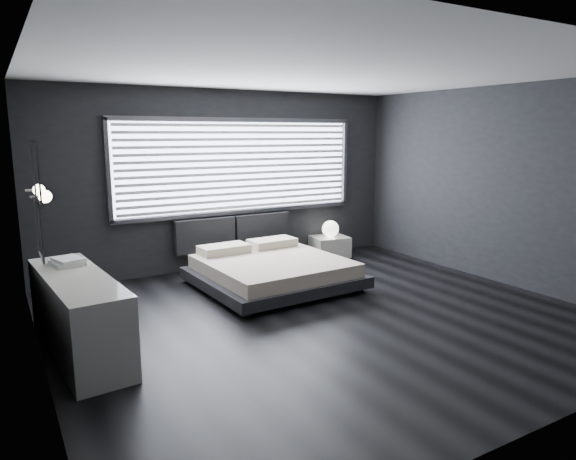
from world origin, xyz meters
TOP-DOWN VIEW (x-y plane):
  - room at (0.00, 0.00)m, footprint 6.04×6.00m
  - window at (0.20, 2.70)m, footprint 4.14×0.09m
  - headboard at (0.04, 2.64)m, footprint 1.96×0.16m
  - sconce_near at (-2.88, 0.05)m, footprint 0.18×0.11m
  - sconce_far at (-2.88, 0.65)m, footprint 0.18×0.11m
  - wall_art_upper at (-2.98, -0.55)m, footprint 0.01×0.48m
  - wall_art_lower at (-2.98, -0.30)m, footprint 0.01×0.48m
  - bed at (0.04, 1.36)m, footprint 2.11×2.02m
  - nightstand at (1.77, 2.44)m, footprint 0.67×0.58m
  - orb_lamp at (1.76, 2.41)m, footprint 0.29×0.29m
  - dresser at (-2.65, 0.37)m, footprint 0.72×2.00m
  - book_stack at (-2.66, 0.86)m, footprint 0.35×0.42m

SIDE VIEW (x-z plane):
  - nightstand at x=1.77m, z-range 0.00..0.35m
  - bed at x=0.04m, z-range -0.02..0.50m
  - dresser at x=-2.65m, z-range 0.00..0.78m
  - orb_lamp at x=1.76m, z-range 0.35..0.64m
  - headboard at x=0.04m, z-range 0.31..0.83m
  - book_stack at x=-2.66m, z-range 0.78..0.86m
  - wall_art_lower at x=-2.98m, z-range 1.14..1.62m
  - room at x=0.00m, z-range 0.00..2.80m
  - sconce_near at x=-2.88m, z-range 1.55..1.66m
  - sconce_far at x=-2.88m, z-range 1.55..1.66m
  - window at x=0.20m, z-range 0.85..2.37m
  - wall_art_upper at x=-2.98m, z-range 1.61..2.09m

